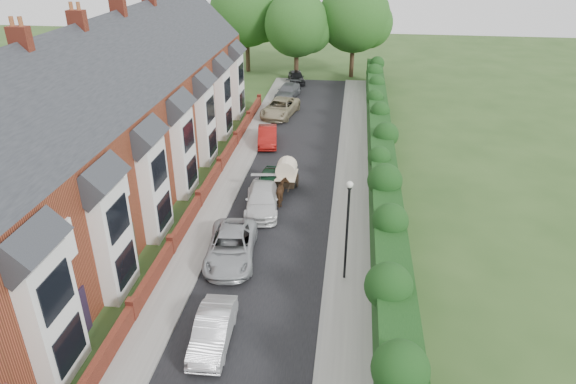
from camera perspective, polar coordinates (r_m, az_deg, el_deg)
name	(u,v)px	position (r m, az deg, el deg)	size (l,w,h in m)	color
ground	(258,331)	(21.92, -3.34, -15.19)	(140.00, 140.00, 0.00)	#2D4C1E
road	(283,204)	(30.89, -0.60, -1.37)	(6.00, 58.00, 0.02)	black
pavement_hedge_side	(351,208)	(30.64, 7.03, -1.74)	(2.20, 58.00, 0.12)	gray
pavement_house_side	(220,200)	(31.57, -7.53, -0.85)	(1.70, 58.00, 0.12)	gray
kerb_hedge_side	(333,207)	(30.64, 5.06, -1.62)	(0.18, 58.00, 0.13)	gray
kerb_house_side	(233,200)	(31.39, -6.12, -0.93)	(0.18, 58.00, 0.13)	gray
hedge	(384,186)	(30.00, 10.62, 0.64)	(2.10, 58.00, 2.85)	black
terrace_row	(99,133)	(31.23, -20.23, 6.21)	(9.05, 40.50, 11.50)	brown
garden_wall_row	(199,201)	(30.80, -9.83, -0.94)	(0.35, 40.35, 1.10)	maroon
lamppost	(348,219)	(22.95, 6.65, -2.99)	(0.32, 0.32, 5.16)	black
tree_far_left	(300,26)	(57.01, 1.33, 17.97)	(7.14, 6.80, 9.29)	#332316
tree_far_right	(358,18)	(58.58, 7.77, 18.59)	(7.98, 7.60, 10.31)	#332316
tree_far_back	(250,12)	(60.70, -4.25, 19.33)	(8.40, 8.00, 10.82)	#332316
car_silver_a	(213,330)	(21.20, -8.34, -14.93)	(1.35, 3.86, 1.27)	silver
car_silver_b	(231,247)	(25.77, -6.35, -6.08)	(2.32, 5.03, 1.40)	#A5A9AD
car_white	(262,199)	(30.05, -2.89, -0.83)	(1.90, 4.67, 1.35)	silver
car_green	(269,182)	(32.16, -2.15, 1.11)	(1.55, 3.85, 1.31)	#0F331D
car_red	(267,136)	(39.58, -2.30, 6.24)	(1.40, 4.03, 1.33)	maroon
car_beige	(280,108)	(45.94, -0.89, 9.34)	(2.44, 5.28, 1.47)	tan
car_grey	(288,91)	(51.22, 0.01, 11.13)	(1.84, 4.52, 1.31)	#55595D
car_black	(296,77)	(56.48, 0.95, 12.64)	(1.54, 3.83, 1.31)	black
horse	(282,193)	(30.68, -0.62, -0.10)	(0.77, 1.69, 1.43)	#4C301B
horse_cart	(286,173)	(32.08, -0.17, 2.16)	(1.33, 2.94, 2.12)	black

